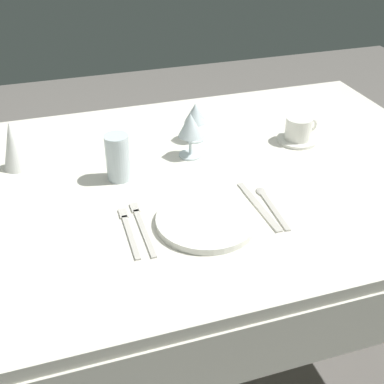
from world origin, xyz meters
The scene contains 13 objects.
ground_plane centered at (0.00, 0.00, 0.00)m, with size 6.00×6.00×0.00m, color slate.
dining_table centered at (0.00, 0.00, 0.66)m, with size 1.80×1.11×0.74m.
dinner_plate centered at (0.03, -0.24, 0.75)m, with size 0.26×0.26×0.02m, color white.
fork_outer centered at (-0.13, -0.20, 0.74)m, with size 0.02×0.23×0.00m.
fork_inner centered at (-0.16, -0.21, 0.74)m, with size 0.02×0.21×0.00m.
dinner_knife centered at (0.19, -0.21, 0.74)m, with size 0.03×0.24×0.00m.
spoon_soup centered at (0.22, -0.20, 0.74)m, with size 0.03×0.20×0.01m.
saucer_left centered at (0.46, 0.10, 0.74)m, with size 0.13×0.13×0.01m, color white.
coffee_cup_left centered at (0.46, 0.10, 0.79)m, with size 0.11×0.09×0.07m.
wine_glass_centre centered at (0.15, 0.22, 0.83)m, with size 0.07×0.07×0.13m.
wine_glass_left centered at (0.10, 0.11, 0.84)m, with size 0.07×0.07×0.14m.
drink_tumbler centered at (-0.14, 0.05, 0.80)m, with size 0.07×0.07×0.14m.
napkin_folded centered at (-0.42, 0.20, 0.82)m, with size 0.08×0.08×0.15m, color white.
Camera 1 is at (-0.31, -1.19, 1.50)m, focal length 46.49 mm.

